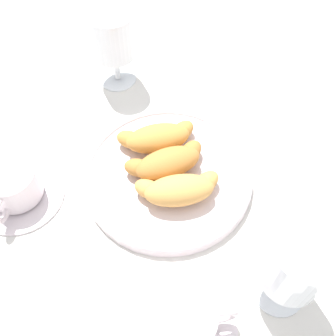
{
  "coord_description": "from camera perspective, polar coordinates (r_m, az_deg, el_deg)",
  "views": [
    {
      "loc": [
        -0.17,
        -0.29,
        0.53
      ],
      "look_at": [
        0.03,
        -0.01,
        0.03
      ],
      "focal_mm": 42.48,
      "sensor_mm": 36.0,
      "label": 1
    }
  ],
  "objects": [
    {
      "name": "ground_plane",
      "position": [
        0.62,
        -2.94,
        -1.89
      ],
      "size": [
        2.2,
        2.2,
        0.0
      ],
      "primitive_type": "plane",
      "color": "silver"
    },
    {
      "name": "pastry_plate",
      "position": [
        0.62,
        0.0,
        -0.97
      ],
      "size": [
        0.26,
        0.26,
        0.02
      ],
      "color": "silver",
      "rests_on": "ground_plane"
    },
    {
      "name": "croissant_large",
      "position": [
        0.57,
        1.55,
        -3.06
      ],
      "size": [
        0.12,
        0.1,
        0.04
      ],
      "color": "#D6994C",
      "rests_on": "pastry_plate"
    },
    {
      "name": "croissant_small",
      "position": [
        0.59,
        -0.11,
        0.84
      ],
      "size": [
        0.13,
        0.08,
        0.04
      ],
      "color": "#BC7A38",
      "rests_on": "pastry_plate"
    },
    {
      "name": "croissant_extra",
      "position": [
        0.62,
        -1.52,
        4.41
      ],
      "size": [
        0.13,
        0.1,
        0.04
      ],
      "color": "#CC893D",
      "rests_on": "pastry_plate"
    },
    {
      "name": "coffee_cup_near",
      "position": [
        0.63,
        -21.15,
        -2.61
      ],
      "size": [
        0.14,
        0.14,
        0.06
      ],
      "color": "silver",
      "rests_on": "ground_plane"
    },
    {
      "name": "coffee_cup_far",
      "position": [
        0.51,
        2.46,
        -21.5
      ],
      "size": [
        0.14,
        0.14,
        0.06
      ],
      "color": "silver",
      "rests_on": "ground_plane"
    },
    {
      "name": "juice_glass_left",
      "position": [
        0.72,
        -7.95,
        17.93
      ],
      "size": [
        0.08,
        0.08,
        0.14
      ],
      "color": "white",
      "rests_on": "ground_plane"
    },
    {
      "name": "juice_glass_right",
      "position": [
        0.49,
        17.88,
        -13.26
      ],
      "size": [
        0.08,
        0.08,
        0.14
      ],
      "color": "white",
      "rests_on": "ground_plane"
    }
  ]
}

